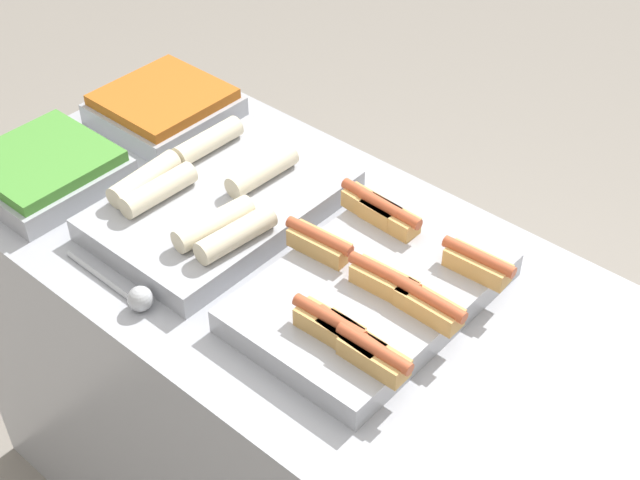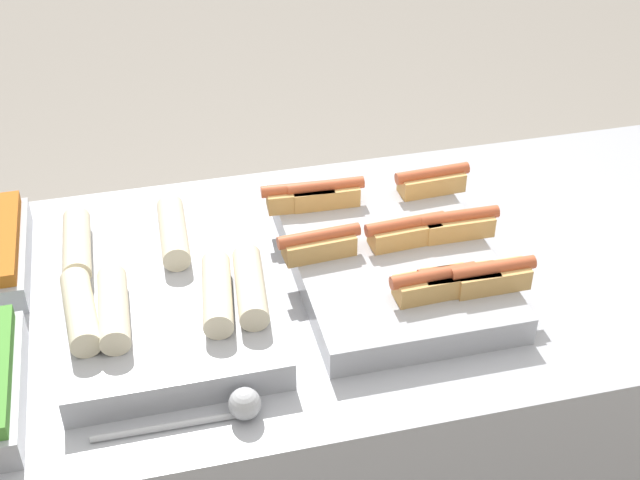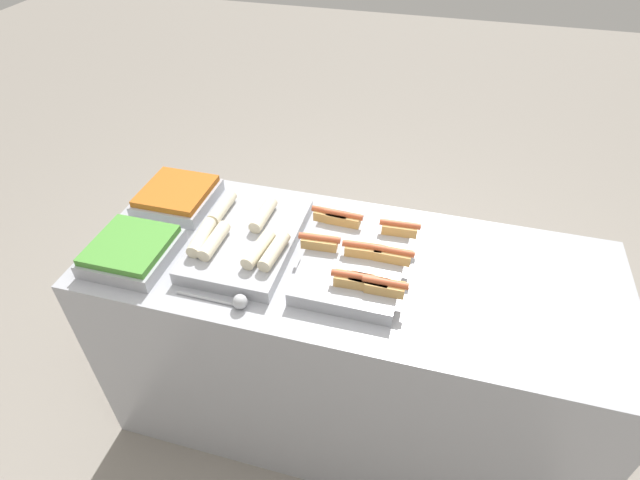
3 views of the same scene
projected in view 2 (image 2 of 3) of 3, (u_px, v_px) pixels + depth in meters
counter at (372, 442)px, 1.81m from camera, size 1.82×0.72×0.89m
tray_hotdogs at (391, 251)px, 1.53m from camera, size 0.39×0.48×0.10m
tray_wraps at (162, 287)px, 1.45m from camera, size 0.33×0.50×0.10m
serving_spoon_near at (232, 408)px, 1.25m from camera, size 0.24×0.05×0.05m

